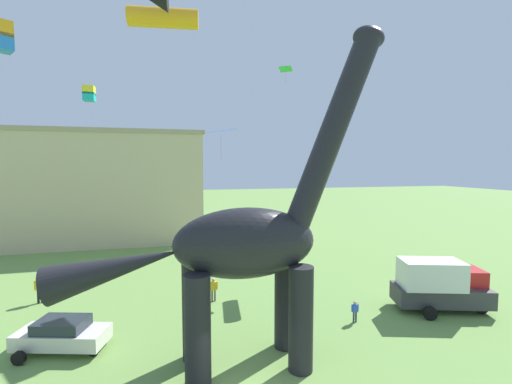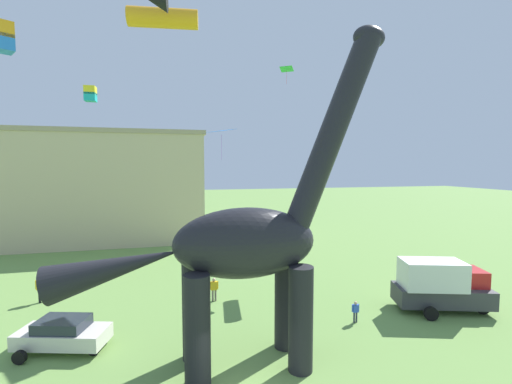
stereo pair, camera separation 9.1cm
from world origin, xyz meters
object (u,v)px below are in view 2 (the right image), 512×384
object	(u,v)px
kite_mid_right	(90,94)
kite_high_right	(274,232)
parked_sedan_left	(63,334)
kite_mid_left	(221,131)
person_strolling_adult	(41,287)
person_photographer	(355,310)
parked_box_truck	(441,285)
kite_far_left	(287,69)
dinosaur_sculpture	(244,243)
kite_near_high	(1,37)
kite_drifting	(162,15)
person_vendor_side	(214,287)

from	to	relation	value
kite_mid_right	kite_high_right	size ratio (longest dim) A/B	0.39
parked_sedan_left	kite_mid_left	world-z (taller)	kite_mid_left
person_strolling_adult	kite_high_right	distance (m)	15.84
kite_mid_left	person_photographer	bearing A→B (deg)	-36.77
parked_box_truck	parked_sedan_left	bearing A→B (deg)	-164.47
kite_far_left	parked_sedan_left	bearing A→B (deg)	-148.13
dinosaur_sculpture	kite_near_high	size ratio (longest dim) A/B	12.81
kite_mid_left	kite_near_high	bearing A→B (deg)	-152.05
dinosaur_sculpture	person_strolling_adult	world-z (taller)	dinosaur_sculpture
dinosaur_sculpture	parked_sedan_left	xyz separation A→B (m)	(-8.33, 3.39, -4.78)
parked_box_truck	person_photographer	bearing A→B (deg)	-160.86
kite_drifting	kite_mid_left	xyz separation A→B (m)	(3.46, 8.95, -3.23)
parked_sedan_left	parked_box_truck	distance (m)	21.41
parked_box_truck	kite_high_right	xyz separation A→B (m)	(-9.15, 5.41, 2.68)
kite_high_right	kite_near_high	distance (m)	18.04
kite_far_left	kite_drifting	distance (m)	16.78
person_vendor_side	person_photographer	bearing A→B (deg)	-56.67
person_vendor_side	kite_near_high	xyz separation A→B (m)	(-9.49, -5.29, 13.44)
kite_near_high	kite_far_left	bearing A→B (deg)	31.93
dinosaur_sculpture	person_strolling_adult	distance (m)	16.00
person_vendor_side	kite_near_high	world-z (taller)	kite_near_high
person_vendor_side	person_strolling_adult	bearing A→B (deg)	144.78
kite_drifting	person_photographer	bearing A→B (deg)	20.08
person_strolling_adult	person_vendor_side	size ratio (longest dim) A/B	1.14
parked_box_truck	kite_mid_right	xyz separation A→B (m)	(-22.03, 11.96, 12.90)
person_vendor_side	kite_mid_right	distance (m)	17.56
parked_box_truck	person_photographer	xyz separation A→B (m)	(-5.98, -0.21, -0.90)
person_photographer	person_vendor_side	bearing A→B (deg)	-79.97
person_photographer	kite_mid_left	world-z (taller)	kite_mid_left
parked_box_truck	kite_far_left	distance (m)	19.23
person_strolling_adult	kite_near_high	bearing A→B (deg)	-143.24
parked_sedan_left	parked_box_truck	bearing A→B (deg)	14.35
person_photographer	kite_near_high	size ratio (longest dim) A/B	1.03
kite_high_right	kite_near_high	world-z (taller)	kite_near_high
parked_box_truck	kite_drifting	xyz separation A→B (m)	(-16.34, -4.00, 12.83)
kite_near_high	parked_sedan_left	bearing A→B (deg)	32.48
person_photographer	person_strolling_adult	size ratio (longest dim) A/B	0.70
kite_far_left	kite_high_right	world-z (taller)	kite_far_left
parked_sedan_left	kite_drifting	distance (m)	15.28
person_vendor_side	kite_high_right	size ratio (longest dim) A/B	0.53
kite_drifting	kite_mid_left	bearing A→B (deg)	68.85
kite_mid_left	kite_high_right	bearing A→B (deg)	7.05
person_vendor_side	kite_near_high	size ratio (longest dim) A/B	1.30
person_photographer	kite_drifting	distance (m)	17.61
kite_high_right	kite_mid_left	world-z (taller)	kite_mid_left
dinosaur_sculpture	kite_near_high	xyz separation A→B (m)	(-9.90, 2.39, 8.81)
person_strolling_adult	kite_drifting	size ratio (longest dim) A/B	0.68
kite_mid_right	kite_high_right	bearing A→B (deg)	-26.95
parked_box_truck	person_vendor_side	size ratio (longest dim) A/B	3.82
kite_drifting	kite_far_left	bearing A→B (deg)	55.16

